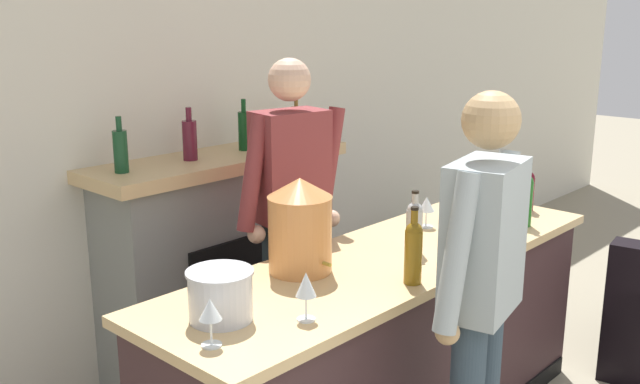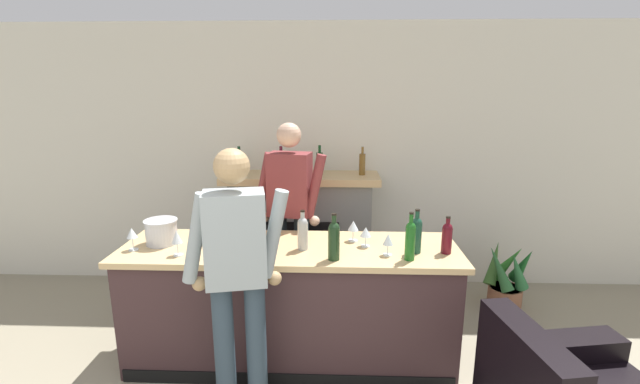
# 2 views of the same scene
# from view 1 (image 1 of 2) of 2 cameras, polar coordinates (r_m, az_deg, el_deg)

# --- Properties ---
(wall_back_panel) EXTENTS (12.00, 0.07, 2.75)m
(wall_back_panel) POSITION_cam_1_polar(r_m,az_deg,el_deg) (4.16, -11.82, 4.83)
(wall_back_panel) COLOR silver
(wall_back_panel) RESTS_ON ground_plane
(bar_counter) EXTENTS (2.52, 0.74, 0.94)m
(bar_counter) POSITION_cam_1_polar(r_m,az_deg,el_deg) (3.49, 5.49, -12.39)
(bar_counter) COLOR #3B2627
(bar_counter) RESTS_ON ground_plane
(fireplace_stone) EXTENTS (1.57, 0.52, 1.55)m
(fireplace_stone) POSITION_cam_1_polar(r_m,az_deg,el_deg) (4.21, -7.92, -5.27)
(fireplace_stone) COLOR gray
(fireplace_stone) RESTS_ON ground_plane
(potted_plant_corner) EXTENTS (0.46, 0.48, 0.68)m
(potted_plant_corner) POSITION_cam_1_polar(r_m,az_deg,el_deg) (5.56, 10.92, -4.23)
(potted_plant_corner) COLOR #8F5B40
(potted_plant_corner) RESTS_ON ground_plane
(person_customer) EXTENTS (0.65, 0.36, 1.77)m
(person_customer) POSITION_cam_1_polar(r_m,az_deg,el_deg) (2.78, 12.62, -8.43)
(person_customer) COLOR #2F3F4B
(person_customer) RESTS_ON ground_plane
(person_bartender) EXTENTS (0.65, 0.35, 1.82)m
(person_bartender) POSITION_cam_1_polar(r_m,az_deg,el_deg) (3.61, -2.30, -2.18)
(person_bartender) COLOR #1F292D
(person_bartender) RESTS_ON ground_plane
(copper_dispenser) EXTENTS (0.28, 0.32, 0.41)m
(copper_dispenser) POSITION_cam_1_polar(r_m,az_deg,el_deg) (3.04, -1.61, -2.65)
(copper_dispenser) COLOR #CA8045
(copper_dispenser) RESTS_ON bar_counter
(ice_bucket_steel) EXTENTS (0.25, 0.25, 0.19)m
(ice_bucket_steel) POSITION_cam_1_polar(r_m,az_deg,el_deg) (2.63, -7.97, -8.17)
(ice_bucket_steel) COLOR silver
(ice_bucket_steel) RESTS_ON bar_counter
(wine_bottle_merlot_tall) EXTENTS (0.07, 0.07, 0.34)m
(wine_bottle_merlot_tall) POSITION_cam_1_polar(r_m,az_deg,el_deg) (3.85, 16.15, -0.46)
(wine_bottle_merlot_tall) COLOR #195819
(wine_bottle_merlot_tall) RESTS_ON bar_counter
(wine_bottle_burgundy_dark) EXTENTS (0.08, 0.08, 0.30)m
(wine_bottle_burgundy_dark) POSITION_cam_1_polar(r_m,az_deg,el_deg) (3.31, 7.55, -2.64)
(wine_bottle_burgundy_dark) COLOR #AAACAB
(wine_bottle_burgundy_dark) RESTS_ON bar_counter
(wine_bottle_riesling_slim) EXTENTS (0.08, 0.08, 0.33)m
(wine_bottle_riesling_slim) POSITION_cam_1_polar(r_m,az_deg,el_deg) (3.40, 12.36, -2.17)
(wine_bottle_riesling_slim) COLOR #1A3219
(wine_bottle_riesling_slim) RESTS_ON bar_counter
(wine_bottle_rose_blush) EXTENTS (0.08, 0.08, 0.32)m
(wine_bottle_rose_blush) POSITION_cam_1_polar(r_m,az_deg,el_deg) (3.97, 14.81, -0.02)
(wine_bottle_rose_blush) COLOR #17412F
(wine_bottle_rose_blush) RESTS_ON bar_counter
(wine_bottle_cabernet_heavy) EXTENTS (0.07, 0.07, 0.27)m
(wine_bottle_cabernet_heavy) POSITION_cam_1_polar(r_m,az_deg,el_deg) (4.16, 16.28, 0.24)
(wine_bottle_cabernet_heavy) COLOR #500D17
(wine_bottle_cabernet_heavy) RESTS_ON bar_counter
(wine_bottle_port_short) EXTENTS (0.07, 0.07, 0.33)m
(wine_bottle_port_short) POSITION_cam_1_polar(r_m,az_deg,el_deg) (2.94, 7.48, -4.60)
(wine_bottle_port_short) COLOR brown
(wine_bottle_port_short) RESTS_ON bar_counter
(wine_glass_by_dispenser) EXTENTS (0.08, 0.08, 0.17)m
(wine_glass_by_dispenser) POSITION_cam_1_polar(r_m,az_deg,el_deg) (2.42, -8.77, -9.44)
(wine_glass_by_dispenser) COLOR silver
(wine_glass_by_dispenser) RESTS_ON bar_counter
(wine_glass_mid_counter) EXTENTS (0.08, 0.08, 0.15)m
(wine_glass_mid_counter) POSITION_cam_1_polar(r_m,az_deg,el_deg) (3.73, 10.76, -1.26)
(wine_glass_mid_counter) COLOR silver
(wine_glass_mid_counter) RESTS_ON bar_counter
(wine_glass_near_bucket) EXTENTS (0.08, 0.08, 0.16)m
(wine_glass_near_bucket) POSITION_cam_1_polar(r_m,az_deg,el_deg) (3.72, 8.53, -1.08)
(wine_glass_near_bucket) COLOR silver
(wine_glass_near_bucket) RESTS_ON bar_counter
(wine_glass_front_right) EXTENTS (0.07, 0.07, 0.16)m
(wine_glass_front_right) POSITION_cam_1_polar(r_m,az_deg,el_deg) (3.77, 14.12, -1.21)
(wine_glass_front_right) COLOR silver
(wine_glass_front_right) RESTS_ON bar_counter
(wine_glass_front_left) EXTENTS (0.08, 0.08, 0.18)m
(wine_glass_front_left) POSITION_cam_1_polar(r_m,az_deg,el_deg) (2.58, -1.13, -7.55)
(wine_glass_front_left) COLOR silver
(wine_glass_front_left) RESTS_ON bar_counter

